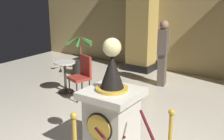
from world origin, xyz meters
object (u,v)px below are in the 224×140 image
(cafe_table, at_px, (65,73))
(cafe_chair_red, at_px, (82,73))
(bystander_guest, at_px, (163,52))
(potted_palm_left, at_px, (81,62))
(pedestal_clock, at_px, (112,113))

(cafe_table, relative_size, cafe_chair_red, 0.76)
(bystander_guest, bearing_deg, cafe_chair_red, -120.57)
(cafe_table, bearing_deg, potted_palm_left, 115.32)
(potted_palm_left, xyz_separation_m, cafe_chair_red, (1.18, -1.36, 0.22))
(pedestal_clock, distance_m, bystander_guest, 3.37)
(pedestal_clock, relative_size, cafe_table, 2.38)
(pedestal_clock, relative_size, potted_palm_left, 1.53)
(cafe_table, xyz_separation_m, cafe_chair_red, (0.57, -0.08, 0.11))
(potted_palm_left, xyz_separation_m, cafe_table, (0.61, -1.28, 0.11))
(pedestal_clock, xyz_separation_m, cafe_chair_red, (-1.79, 1.49, -0.08))
(potted_palm_left, distance_m, bystander_guest, 2.34)
(pedestal_clock, bearing_deg, bystander_guest, 102.43)
(bystander_guest, height_order, cafe_table, bystander_guest)
(potted_palm_left, bearing_deg, pedestal_clock, -43.87)
(potted_palm_left, relative_size, bystander_guest, 0.71)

